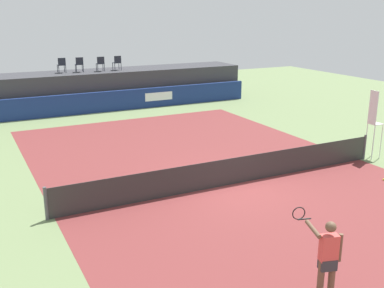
# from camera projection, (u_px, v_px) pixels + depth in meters

# --- Properties ---
(ground_plane) EXTENTS (48.00, 48.00, 0.00)m
(ground_plane) POSITION_uv_depth(u_px,v_px,m) (193.00, 160.00, 18.50)
(ground_plane) COLOR #6B7F51
(court_inner) EXTENTS (12.00, 22.00, 0.00)m
(court_inner) POSITION_uv_depth(u_px,v_px,m) (232.00, 184.00, 15.93)
(court_inner) COLOR maroon
(court_inner) RESTS_ON ground
(sponsor_wall) EXTENTS (18.00, 0.22, 1.20)m
(sponsor_wall) POSITION_uv_depth(u_px,v_px,m) (112.00, 101.00, 27.33)
(sponsor_wall) COLOR navy
(sponsor_wall) RESTS_ON ground
(spectator_platform) EXTENTS (18.00, 2.80, 2.20)m
(spectator_platform) POSITION_uv_depth(u_px,v_px,m) (103.00, 88.00, 28.73)
(spectator_platform) COLOR #38383D
(spectator_platform) RESTS_ON ground
(spectator_chair_far_left) EXTENTS (0.44, 0.44, 0.89)m
(spectator_chair_far_left) POSITION_uv_depth(u_px,v_px,m) (62.00, 64.00, 27.22)
(spectator_chair_far_left) COLOR #1E232D
(spectator_chair_far_left) RESTS_ON spectator_platform
(spectator_chair_left) EXTENTS (0.48, 0.48, 0.89)m
(spectator_chair_left) POSITION_uv_depth(u_px,v_px,m) (79.00, 64.00, 27.55)
(spectator_chair_left) COLOR #1E232D
(spectator_chair_left) RESTS_ON spectator_platform
(spectator_chair_center) EXTENTS (0.47, 0.47, 0.89)m
(spectator_chair_center) POSITION_uv_depth(u_px,v_px,m) (100.00, 63.00, 27.91)
(spectator_chair_center) COLOR #1E232D
(spectator_chair_center) RESTS_ON spectator_platform
(spectator_chair_right) EXTENTS (0.45, 0.45, 0.89)m
(spectator_chair_right) POSITION_uv_depth(u_px,v_px,m) (117.00, 62.00, 28.42)
(spectator_chair_right) COLOR #1E232D
(spectator_chair_right) RESTS_ON spectator_platform
(umpire_chair) EXTENTS (0.48, 0.48, 2.76)m
(umpire_chair) POSITION_uv_depth(u_px,v_px,m) (374.00, 120.00, 18.35)
(umpire_chair) COLOR white
(umpire_chair) RESTS_ON ground
(tennis_net) EXTENTS (12.40, 0.02, 0.95)m
(tennis_net) POSITION_uv_depth(u_px,v_px,m) (232.00, 171.00, 15.80)
(tennis_net) COLOR #2D2D2D
(tennis_net) RESTS_ON ground
(net_post_near) EXTENTS (0.10, 0.10, 1.00)m
(net_post_near) POSITION_uv_depth(u_px,v_px,m) (46.00, 204.00, 13.10)
(net_post_near) COLOR #4C4C51
(net_post_near) RESTS_ON ground
(net_post_far) EXTENTS (0.10, 0.10, 1.00)m
(net_post_far) POSITION_uv_depth(u_px,v_px,m) (364.00, 147.00, 18.49)
(net_post_far) COLOR #4C4C51
(net_post_far) RESTS_ON ground
(tennis_player) EXTENTS (0.56, 1.24, 1.77)m
(tennis_player) POSITION_uv_depth(u_px,v_px,m) (327.00, 258.00, 9.34)
(tennis_player) COLOR white
(tennis_player) RESTS_ON court_inner
(tennis_ball) EXTENTS (0.07, 0.07, 0.07)m
(tennis_ball) POSITION_uv_depth(u_px,v_px,m) (384.00, 179.00, 16.29)
(tennis_ball) COLOR #D8EA33
(tennis_ball) RESTS_ON court_inner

